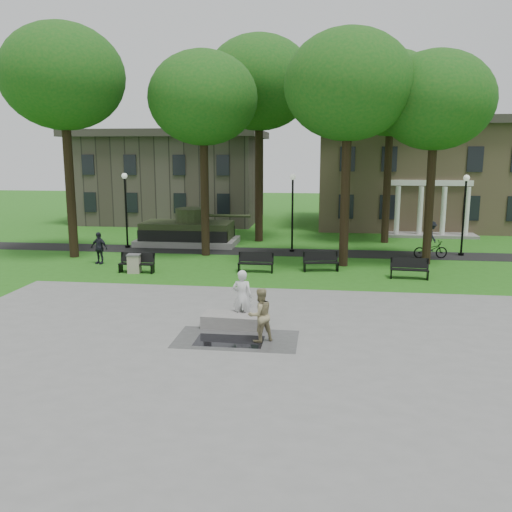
# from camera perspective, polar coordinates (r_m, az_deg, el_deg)

# --- Properties ---
(ground) EXTENTS (120.00, 120.00, 0.00)m
(ground) POSITION_cam_1_polar(r_m,az_deg,el_deg) (21.44, 0.37, -5.44)
(ground) COLOR #225E16
(ground) RESTS_ON ground
(plaza) EXTENTS (22.00, 16.00, 0.02)m
(plaza) POSITION_cam_1_polar(r_m,az_deg,el_deg) (16.74, -1.75, -10.20)
(plaza) COLOR gray
(plaza) RESTS_ON ground
(footpath) EXTENTS (44.00, 2.60, 0.01)m
(footpath) POSITION_cam_1_polar(r_m,az_deg,el_deg) (33.07, 2.90, 0.41)
(footpath) COLOR black
(footpath) RESTS_ON ground
(building_right) EXTENTS (17.00, 12.00, 8.60)m
(building_right) POSITION_cam_1_polar(r_m,az_deg,el_deg) (47.04, 16.71, 8.42)
(building_right) COLOR #9E8460
(building_right) RESTS_ON ground
(building_left) EXTENTS (15.00, 10.00, 7.20)m
(building_left) POSITION_cam_1_polar(r_m,az_deg,el_deg) (48.88, -8.77, 7.96)
(building_left) COLOR #4C443D
(building_left) RESTS_ON ground
(tree_0) EXTENTS (6.80, 6.80, 12.97)m
(tree_0) POSITION_cam_1_polar(r_m,az_deg,el_deg) (33.03, -19.66, 17.26)
(tree_0) COLOR black
(tree_0) RESTS_ON ground
(tree_1) EXTENTS (6.20, 6.20, 11.63)m
(tree_1) POSITION_cam_1_polar(r_m,az_deg,el_deg) (31.83, -5.60, 16.14)
(tree_1) COLOR black
(tree_1) RESTS_ON ground
(tree_2) EXTENTS (6.60, 6.60, 12.16)m
(tree_2) POSITION_cam_1_polar(r_m,az_deg,el_deg) (29.11, 9.72, 17.25)
(tree_2) COLOR black
(tree_2) RESTS_ON ground
(tree_3) EXTENTS (6.00, 6.00, 11.19)m
(tree_3) POSITION_cam_1_polar(r_m,az_deg,el_deg) (30.52, 18.38, 15.21)
(tree_3) COLOR black
(tree_3) RESTS_ON ground
(tree_4) EXTENTS (7.20, 7.20, 13.50)m
(tree_4) POSITION_cam_1_polar(r_m,az_deg,el_deg) (36.95, 0.33, 17.70)
(tree_4) COLOR black
(tree_4) RESTS_ON ground
(tree_5) EXTENTS (6.40, 6.40, 12.44)m
(tree_5) POSITION_cam_1_polar(r_m,az_deg,el_deg) (37.31, 14.05, 16.21)
(tree_5) COLOR black
(tree_5) RESTS_ON ground
(lamp_left) EXTENTS (0.36, 0.36, 4.73)m
(lamp_left) POSITION_cam_1_polar(r_m,az_deg,el_deg) (35.17, -13.55, 5.34)
(lamp_left) COLOR black
(lamp_left) RESTS_ON ground
(lamp_mid) EXTENTS (0.36, 0.36, 4.73)m
(lamp_mid) POSITION_cam_1_polar(r_m,az_deg,el_deg) (32.94, 3.86, 5.25)
(lamp_mid) COLOR black
(lamp_mid) RESTS_ON ground
(lamp_right) EXTENTS (0.36, 0.36, 4.73)m
(lamp_right) POSITION_cam_1_polar(r_m,az_deg,el_deg) (33.83, 21.07, 4.70)
(lamp_right) COLOR black
(lamp_right) RESTS_ON ground
(tank_monument) EXTENTS (7.45, 3.40, 2.40)m
(tank_monument) POSITION_cam_1_polar(r_m,az_deg,el_deg) (35.94, -7.16, 2.56)
(tank_monument) COLOR gray
(tank_monument) RESTS_ON ground
(puddle) EXTENTS (2.20, 1.20, 0.00)m
(puddle) POSITION_cam_1_polar(r_m,az_deg,el_deg) (17.75, -2.83, -8.91)
(puddle) COLOR black
(puddle) RESTS_ON plaza
(concrete_block) EXTENTS (2.24, 1.10, 0.45)m
(concrete_block) POSITION_cam_1_polar(r_m,az_deg,el_deg) (19.07, -2.29, -6.78)
(concrete_block) COLOR gray
(concrete_block) RESTS_ON plaza
(skateboard) EXTENTS (0.78, 0.21, 0.07)m
(skateboard) POSITION_cam_1_polar(r_m,az_deg,el_deg) (19.25, -0.90, -7.19)
(skateboard) COLOR brown
(skateboard) RESTS_ON plaza
(skateboarder) EXTENTS (0.73, 0.49, 1.96)m
(skateboarder) POSITION_cam_1_polar(r_m,az_deg,el_deg) (19.16, -1.47, -4.33)
(skateboarder) COLOR silver
(skateboarder) RESTS_ON plaza
(friend_watching) EXTENTS (1.08, 1.03, 1.76)m
(friend_watching) POSITION_cam_1_polar(r_m,az_deg,el_deg) (17.45, 0.44, -6.21)
(friend_watching) COLOR #94885F
(friend_watching) RESTS_ON plaza
(pedestrian_walker) EXTENTS (1.10, 0.67, 1.75)m
(pedestrian_walker) POSITION_cam_1_polar(r_m,az_deg,el_deg) (30.73, -16.20, 0.82)
(pedestrian_walker) COLOR black
(pedestrian_walker) RESTS_ON ground
(cyclist) EXTENTS (2.03, 1.19, 2.15)m
(cyclist) POSITION_cam_1_polar(r_m,az_deg,el_deg) (32.60, 17.92, 1.29)
(cyclist) COLOR black
(cyclist) RESTS_ON ground
(park_bench_0) EXTENTS (1.81, 0.59, 1.00)m
(park_bench_0) POSITION_cam_1_polar(r_m,az_deg,el_deg) (28.11, -12.42, -0.64)
(park_bench_0) COLOR black
(park_bench_0) RESTS_ON ground
(park_bench_1) EXTENTS (1.80, 0.52, 1.00)m
(park_bench_1) POSITION_cam_1_polar(r_m,az_deg,el_deg) (27.55, -0.02, -0.62)
(park_bench_1) COLOR black
(park_bench_1) RESTS_ON ground
(park_bench_2) EXTENTS (1.85, 0.86, 1.00)m
(park_bench_2) POSITION_cam_1_polar(r_m,az_deg,el_deg) (27.98, 6.86, -0.52)
(park_bench_2) COLOR black
(park_bench_2) RESTS_ON ground
(park_bench_3) EXTENTS (1.83, 0.65, 1.00)m
(park_bench_3) POSITION_cam_1_polar(r_m,az_deg,el_deg) (27.15, 15.83, -1.21)
(park_bench_3) COLOR black
(park_bench_3) RESTS_ON ground
(trash_bin) EXTENTS (0.73, 0.73, 0.96)m
(trash_bin) POSITION_cam_1_polar(r_m,az_deg,el_deg) (28.06, -12.69, -0.75)
(trash_bin) COLOR #ACA08E
(trash_bin) RESTS_ON ground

